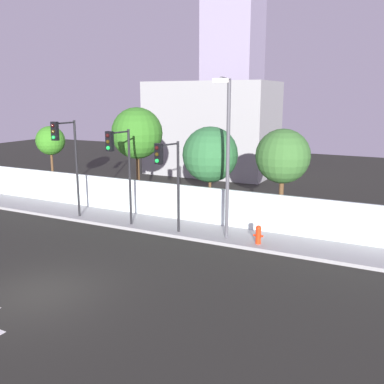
# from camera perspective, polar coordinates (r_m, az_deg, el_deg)

# --- Properties ---
(ground_plane) EXTENTS (80.00, 80.00, 0.00)m
(ground_plane) POSITION_cam_1_polar(r_m,az_deg,el_deg) (15.65, -19.31, -12.38)
(ground_plane) COLOR #262621
(sidewalk) EXTENTS (36.00, 2.40, 0.15)m
(sidewalk) POSITION_cam_1_polar(r_m,az_deg,el_deg) (21.67, -3.61, -4.48)
(sidewalk) COLOR gray
(sidewalk) RESTS_ON ground
(perimeter_wall) EXTENTS (36.00, 0.18, 1.80)m
(perimeter_wall) POSITION_cam_1_polar(r_m,az_deg,el_deg) (22.49, -1.99, -1.25)
(perimeter_wall) COLOR white
(perimeter_wall) RESTS_ON sidewalk
(traffic_light_left) EXTENTS (0.34, 1.66, 5.03)m
(traffic_light_left) POSITION_cam_1_polar(r_m,az_deg,el_deg) (22.67, -16.23, 5.47)
(traffic_light_left) COLOR black
(traffic_light_left) RESTS_ON sidewalk
(traffic_light_center) EXTENTS (0.55, 1.45, 4.25)m
(traffic_light_center) POSITION_cam_1_polar(r_m,az_deg,el_deg) (19.34, -3.24, 3.18)
(traffic_light_center) COLOR black
(traffic_light_center) RESTS_ON sidewalk
(traffic_light_right) EXTENTS (0.35, 1.62, 4.69)m
(traffic_light_right) POSITION_cam_1_polar(r_m,az_deg,el_deg) (20.63, -9.52, 4.49)
(traffic_light_right) COLOR black
(traffic_light_right) RESTS_ON sidewalk
(street_lamp_curbside) EXTENTS (0.93, 2.39, 6.95)m
(street_lamp_curbside) POSITION_cam_1_polar(r_m,az_deg,el_deg) (18.55, 4.60, 5.98)
(street_lamp_curbside) COLOR #4C4C51
(street_lamp_curbside) RESTS_ON sidewalk
(fire_hydrant) EXTENTS (0.44, 0.26, 0.82)m
(fire_hydrant) POSITION_cam_1_polar(r_m,az_deg,el_deg) (19.00, 8.69, -5.44)
(fire_hydrant) COLOR red
(fire_hydrant) RESTS_ON sidewalk
(roadside_tree_leftmost) EXTENTS (1.80, 1.80, 4.55)m
(roadside_tree_leftmost) POSITION_cam_1_polar(r_m,az_deg,el_deg) (28.84, -18.05, 6.38)
(roadside_tree_leftmost) COLOR brown
(roadside_tree_leftmost) RESTS_ON ground
(roadside_tree_midleft) EXTENTS (2.86, 2.86, 5.78)m
(roadside_tree_midleft) POSITION_cam_1_polar(r_m,az_deg,el_deg) (24.65, -7.22, 7.63)
(roadside_tree_midleft) COLOR brown
(roadside_tree_midleft) RESTS_ON ground
(roadside_tree_midright) EXTENTS (2.88, 2.88, 4.87)m
(roadside_tree_midright) POSITION_cam_1_polar(r_m,az_deg,el_deg) (22.56, 2.40, 4.92)
(roadside_tree_midright) COLOR brown
(roadside_tree_midright) RESTS_ON ground
(roadside_tree_rightmost) EXTENTS (2.61, 2.61, 4.88)m
(roadside_tree_rightmost) POSITION_cam_1_polar(r_m,az_deg,el_deg) (21.27, 11.81, 4.58)
(roadside_tree_rightmost) COLOR brown
(roadside_tree_rightmost) RESTS_ON ground
(low_building_distant) EXTENTS (10.08, 6.00, 7.49)m
(low_building_distant) POSITION_cam_1_polar(r_m,az_deg,el_deg) (36.40, 2.68, 8.33)
(low_building_distant) COLOR #959595
(low_building_distant) RESTS_ON ground
(tower_on_skyline) EXTENTS (5.55, 5.00, 28.19)m
(tower_on_skyline) POSITION_cam_1_polar(r_m,az_deg,el_deg) (49.16, 5.45, 21.48)
(tower_on_skyline) COLOR gray
(tower_on_skyline) RESTS_ON ground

